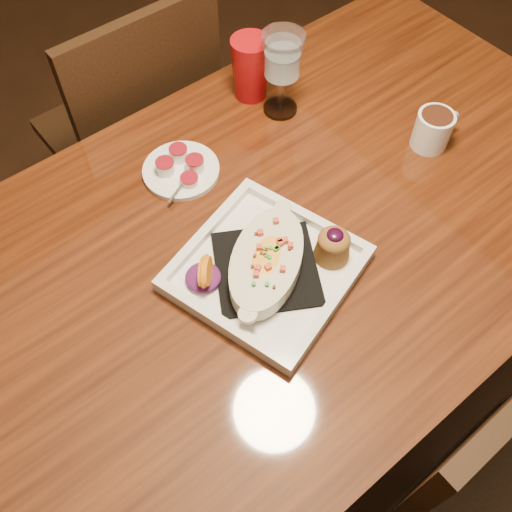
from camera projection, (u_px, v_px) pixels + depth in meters
floor at (278, 368)px, 1.75m from camera, size 7.00×7.00×0.00m
table at (288, 249)px, 1.20m from camera, size 1.50×0.90×0.75m
chair_far at (139, 132)px, 1.59m from camera, size 0.42×0.42×0.93m
plate at (271, 263)px, 1.03m from camera, size 0.37×0.37×0.08m
coffee_mug at (434, 128)px, 1.20m from camera, size 0.11×0.08×0.08m
goblet at (282, 60)px, 1.18m from camera, size 0.09×0.09×0.19m
saucer at (181, 168)px, 1.18m from camera, size 0.16×0.16×0.11m
creamer_loose at (190, 182)px, 1.15m from camera, size 0.04×0.04×0.03m
red_tumbler at (250, 68)px, 1.26m from camera, size 0.09×0.09×0.14m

